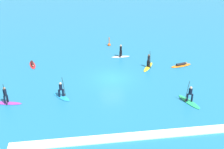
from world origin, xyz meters
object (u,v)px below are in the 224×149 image
object	(u,v)px
surfer_on_white_board	(121,54)
surfer_on_blue_board	(61,93)
surfer_on_green_board	(189,98)
surfer_on_purple_board	(6,99)
marker_buoy	(109,44)
surfer_on_yellow_board	(148,64)
surfer_on_red_board	(32,64)
surfer_on_orange_board	(181,65)

from	to	relation	value
surfer_on_white_board	surfer_on_blue_board	xyz separation A→B (m)	(-7.77, -9.89, -0.04)
surfer_on_white_board	surfer_on_green_board	xyz separation A→B (m)	(4.72, -12.66, -0.06)
surfer_on_purple_board	marker_buoy	size ratio (longest dim) A/B	2.16
surfer_on_yellow_board	surfer_on_purple_board	distance (m)	17.19
surfer_on_green_board	surfer_on_yellow_board	bearing A→B (deg)	-6.97
surfer_on_purple_board	surfer_on_red_board	world-z (taller)	surfer_on_purple_board
surfer_on_green_board	surfer_on_purple_board	size ratio (longest dim) A/B	1.01
surfer_on_yellow_board	surfer_on_purple_board	world-z (taller)	surfer_on_purple_board
surfer_on_red_board	marker_buoy	bearing A→B (deg)	105.97
surfer_on_white_board	surfer_on_blue_board	bearing A→B (deg)	-129.14
surfer_on_white_board	marker_buoy	distance (m)	4.92
surfer_on_yellow_board	surfer_on_white_board	size ratio (longest dim) A/B	1.18
surfer_on_yellow_board	surfer_on_white_board	world-z (taller)	surfer_on_yellow_board
surfer_on_blue_board	surfer_on_green_board	distance (m)	12.79
surfer_on_yellow_board	surfer_on_green_board	world-z (taller)	surfer_on_yellow_board
marker_buoy	surfer_on_purple_board	bearing A→B (deg)	-128.46
surfer_on_orange_board	surfer_on_green_board	size ratio (longest dim) A/B	0.97
surfer_on_blue_board	marker_buoy	bearing A→B (deg)	117.61
surfer_on_yellow_board	surfer_on_blue_board	xyz separation A→B (m)	(-10.62, -5.96, 0.03)
surfer_on_orange_board	surfer_on_yellow_board	bearing A→B (deg)	163.46
surfer_on_green_board	surfer_on_orange_board	bearing A→B (deg)	-34.65
surfer_on_white_board	surfer_on_purple_board	distance (m)	16.71
surfer_on_yellow_board	marker_buoy	bearing A→B (deg)	-124.79
surfer_on_orange_board	surfer_on_purple_board	bearing A→B (deg)	-177.46
surfer_on_white_board	surfer_on_blue_board	distance (m)	12.57
surfer_on_purple_board	surfer_on_white_board	bearing A→B (deg)	50.89
surfer_on_yellow_board	surfer_on_red_board	world-z (taller)	surfer_on_yellow_board
surfer_on_orange_board	surfer_on_blue_board	world-z (taller)	surfer_on_blue_board
surfer_on_red_board	surfer_on_purple_board	bearing A→B (deg)	-22.32
surfer_on_blue_board	surfer_on_orange_board	bearing A→B (deg)	73.91
surfer_on_yellow_board	surfer_on_blue_board	world-z (taller)	surfer_on_yellow_board
surfer_on_blue_board	marker_buoy	world-z (taller)	surfer_on_blue_board
surfer_on_white_board	surfer_on_green_board	world-z (taller)	surfer_on_green_board
surfer_on_white_board	marker_buoy	xyz separation A→B (m)	(-0.96, 4.81, -0.28)
surfer_on_green_board	surfer_on_red_board	world-z (taller)	surfer_on_green_board
surfer_on_white_board	surfer_on_red_board	size ratio (longest dim) A/B	0.94
surfer_on_blue_board	surfer_on_red_board	distance (m)	9.49
surfer_on_yellow_board	surfer_on_white_board	bearing A→B (deg)	-112.35
surfer_on_orange_board	surfer_on_red_board	world-z (taller)	surfer_on_orange_board
surfer_on_blue_board	marker_buoy	distance (m)	16.20
surfer_on_yellow_board	surfer_on_orange_board	bearing A→B (deg)	120.13
surfer_on_orange_board	surfer_on_white_board	size ratio (longest dim) A/B	1.19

